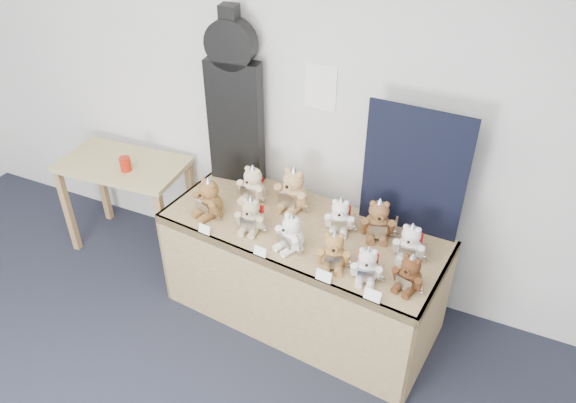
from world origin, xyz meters
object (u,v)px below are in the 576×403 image
at_px(red_cup, 125,164).
at_px(teddy_back_left, 253,185).
at_px(teddy_front_left, 251,216).
at_px(teddy_front_right, 334,251).
at_px(teddy_front_end, 409,274).
at_px(teddy_back_end, 410,243).
at_px(teddy_front_far_left, 209,199).
at_px(teddy_back_centre_left, 293,190).
at_px(side_table, 125,177).
at_px(teddy_front_centre, 291,234).
at_px(teddy_back_right, 378,221).
at_px(teddy_front_far_right, 367,266).
at_px(teddy_back_centre_right, 340,217).
at_px(guitar_case, 234,101).
at_px(display_table, 297,254).
at_px(teddy_back_far_left, 252,184).

relative_size(red_cup, teddy_back_left, 0.37).
bearing_deg(teddy_front_left, teddy_front_right, -15.90).
height_order(teddy_front_end, teddy_back_end, teddy_back_end).
distance_m(teddy_front_far_left, teddy_front_right, 0.93).
height_order(teddy_front_right, teddy_back_centre_left, teddy_back_centre_left).
relative_size(teddy_front_far_left, teddy_back_left, 1.04).
distance_m(teddy_front_end, teddy_back_left, 1.25).
bearing_deg(red_cup, teddy_back_centre_left, 5.43).
height_order(teddy_front_end, teddy_back_left, teddy_back_left).
bearing_deg(teddy_front_right, red_cup, 153.11).
bearing_deg(side_table, teddy_back_left, -3.65).
distance_m(side_table, teddy_front_centre, 1.60).
bearing_deg(teddy_back_right, red_cup, 164.03).
xyz_separation_m(teddy_front_far_right, teddy_back_end, (0.17, 0.28, 0.01)).
height_order(teddy_front_left, teddy_back_centre_right, teddy_front_left).
height_order(guitar_case, teddy_front_far_right, guitar_case).
height_order(teddy_back_left, teddy_back_end, teddy_back_left).
bearing_deg(teddy_back_left, display_table, -20.60).
bearing_deg(teddy_back_left, teddy_front_far_right, -17.27).
xyz_separation_m(red_cup, teddy_back_centre_left, (1.28, 0.12, 0.06)).
bearing_deg(teddy_back_far_left, teddy_front_left, -58.94).
distance_m(guitar_case, teddy_back_far_left, 0.57).
distance_m(teddy_back_left, teddy_back_end, 1.13).
bearing_deg(red_cup, teddy_back_far_left, 7.64).
distance_m(teddy_front_right, teddy_front_far_right, 0.21).
relative_size(red_cup, teddy_front_far_right, 0.43).
distance_m(teddy_front_left, teddy_back_left, 0.33).
height_order(teddy_front_centre, teddy_front_end, teddy_front_centre).
relative_size(red_cup, teddy_back_far_left, 0.47).
distance_m(guitar_case, teddy_front_end, 1.61).
bearing_deg(teddy_front_left, teddy_back_left, 110.24).
bearing_deg(teddy_front_end, teddy_back_left, 175.55).
height_order(teddy_front_far_right, teddy_back_centre_left, teddy_back_centre_left).
height_order(display_table, teddy_front_far_right, teddy_front_far_right).
distance_m(display_table, teddy_back_centre_right, 0.38).
distance_m(teddy_front_far_left, teddy_back_centre_right, 0.86).
bearing_deg(teddy_front_end, teddy_front_far_left, -171.30).
xyz_separation_m(teddy_front_left, teddy_back_right, (0.74, 0.27, 0.01)).
bearing_deg(red_cup, teddy_back_centre_right, 0.76).
distance_m(teddy_front_left, teddy_front_right, 0.60).
xyz_separation_m(teddy_front_end, teddy_back_far_left, (-1.21, 0.44, -0.01)).
distance_m(teddy_front_right, teddy_back_centre_left, 0.63).
distance_m(side_table, teddy_front_far_right, 2.10).
distance_m(teddy_front_far_right, teddy_back_left, 1.04).
bearing_deg(teddy_back_far_left, teddy_front_far_right, -21.82).
bearing_deg(teddy_back_left, guitar_case, 144.71).
bearing_deg(teddy_back_end, teddy_back_centre_left, 167.30).
relative_size(display_table, teddy_front_end, 7.39).
xyz_separation_m(teddy_front_far_right, teddy_back_left, (-0.95, 0.43, 0.02)).
relative_size(teddy_back_centre_right, teddy_back_far_left, 1.14).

